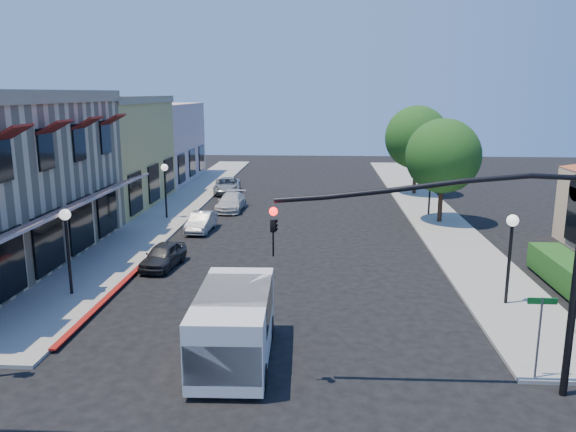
# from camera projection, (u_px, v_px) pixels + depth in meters

# --- Properties ---
(ground) EXTENTS (120.00, 120.00, 0.00)m
(ground) POSITION_uv_depth(u_px,v_px,m) (262.00, 416.00, 14.15)
(ground) COLOR black
(ground) RESTS_ON ground
(sidewalk_left) EXTENTS (3.50, 50.00, 0.12)m
(sidewalk_left) POSITION_uv_depth(u_px,v_px,m) (182.00, 203.00, 40.97)
(sidewalk_left) COLOR gray
(sidewalk_left) RESTS_ON ground
(sidewalk_right) EXTENTS (3.50, 50.00, 0.12)m
(sidewalk_right) POSITION_uv_depth(u_px,v_px,m) (424.00, 206.00, 39.94)
(sidewalk_right) COLOR gray
(sidewalk_right) RESTS_ON ground
(curb_red_strip) EXTENTS (0.25, 10.00, 0.06)m
(curb_red_strip) POSITION_uv_depth(u_px,v_px,m) (111.00, 297.00, 22.35)
(curb_red_strip) COLOR maroon
(curb_red_strip) RESTS_ON ground
(yellow_stucco_building) EXTENTS (10.00, 12.00, 7.60)m
(yellow_stucco_building) POSITION_uv_depth(u_px,v_px,m) (82.00, 153.00, 39.59)
(yellow_stucco_building) COLOR tan
(yellow_stucco_building) RESTS_ON ground
(pink_stucco_building) EXTENTS (10.00, 12.00, 7.00)m
(pink_stucco_building) POSITION_uv_depth(u_px,v_px,m) (137.00, 143.00, 51.35)
(pink_stucco_building) COLOR tan
(pink_stucco_building) RESTS_ON ground
(street_tree_a) EXTENTS (4.56, 4.56, 6.48)m
(street_tree_a) POSITION_uv_depth(u_px,v_px,m) (443.00, 156.00, 34.17)
(street_tree_a) COLOR black
(street_tree_a) RESTS_ON ground
(street_tree_b) EXTENTS (4.94, 4.94, 7.02)m
(street_tree_b) POSITION_uv_depth(u_px,v_px,m) (417.00, 137.00, 43.84)
(street_tree_b) COLOR black
(street_tree_b) RESTS_ON ground
(signal_mast_arm) EXTENTS (8.01, 0.39, 6.00)m
(signal_mast_arm) POSITION_uv_depth(u_px,v_px,m) (494.00, 248.00, 14.38)
(signal_mast_arm) COLOR black
(signal_mast_arm) RESTS_ON ground
(street_name_sign) EXTENTS (0.80, 0.06, 2.50)m
(street_name_sign) POSITION_uv_depth(u_px,v_px,m) (540.00, 325.00, 15.48)
(street_name_sign) COLOR #595B5E
(street_name_sign) RESTS_ON ground
(lamppost_left_near) EXTENTS (0.44, 0.44, 3.57)m
(lamppost_left_near) POSITION_uv_depth(u_px,v_px,m) (66.00, 230.00, 21.86)
(lamppost_left_near) COLOR black
(lamppost_left_near) RESTS_ON ground
(lamppost_left_far) EXTENTS (0.44, 0.44, 3.57)m
(lamppost_left_far) POSITION_uv_depth(u_px,v_px,m) (165.00, 177.00, 35.50)
(lamppost_left_far) COLOR black
(lamppost_left_far) RESTS_ON ground
(lamppost_right_near) EXTENTS (0.44, 0.44, 3.57)m
(lamppost_right_near) POSITION_uv_depth(u_px,v_px,m) (511.00, 237.00, 20.85)
(lamppost_right_near) COLOR black
(lamppost_right_near) RESTS_ON ground
(lamppost_right_far) EXTENTS (0.44, 0.44, 3.57)m
(lamppost_right_far) POSITION_uv_depth(u_px,v_px,m) (431.00, 175.00, 36.45)
(lamppost_right_far) COLOR black
(lamppost_right_far) RESTS_ON ground
(white_van) EXTENTS (2.30, 4.97, 2.18)m
(white_van) POSITION_uv_depth(u_px,v_px,m) (233.00, 322.00, 16.76)
(white_van) COLOR silver
(white_van) RESTS_ON ground
(parked_car_a) EXTENTS (1.72, 3.46, 1.13)m
(parked_car_a) POSITION_uv_depth(u_px,v_px,m) (163.00, 255.00, 26.07)
(parked_car_a) COLOR black
(parked_car_a) RESTS_ON ground
(parked_car_b) EXTENTS (1.35, 3.47, 1.12)m
(parked_car_b) POSITION_uv_depth(u_px,v_px,m) (201.00, 222.00, 32.88)
(parked_car_b) COLOR #A3A7A8
(parked_car_b) RESTS_ON ground
(parked_car_c) EXTENTS (1.79, 4.13, 1.18)m
(parked_car_c) POSITION_uv_depth(u_px,v_px,m) (231.00, 202.00, 38.67)
(parked_car_c) COLOR beige
(parked_car_c) RESTS_ON ground
(parked_car_d) EXTENTS (2.58, 4.69, 1.24)m
(parked_car_d) POSITION_uv_depth(u_px,v_px,m) (227.00, 186.00, 45.36)
(parked_car_d) COLOR #949799
(parked_car_d) RESTS_ON ground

